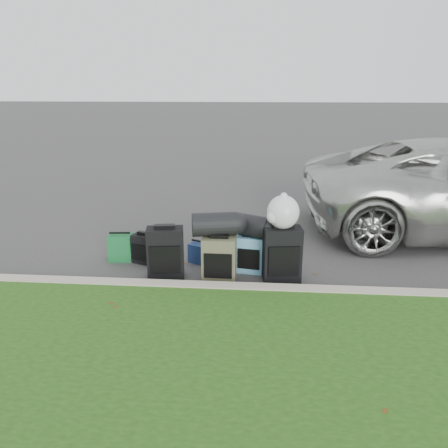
# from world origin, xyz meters

# --- Properties ---
(ground) EXTENTS (120.00, 120.00, 0.00)m
(ground) POSITION_xyz_m (0.00, 0.00, 0.00)
(ground) COLOR #383535
(ground) RESTS_ON ground
(curb) EXTENTS (120.00, 0.18, 0.15)m
(curb) POSITION_xyz_m (0.00, -1.00, 0.07)
(curb) COLOR #9E937F
(curb) RESTS_ON ground
(suitcase_small_black) EXTENTS (0.39, 0.30, 0.43)m
(suitcase_small_black) POSITION_xyz_m (-1.25, -0.04, 0.22)
(suitcase_small_black) COLOR black
(suitcase_small_black) RESTS_ON ground
(suitcase_large_black_left) EXTENTS (0.52, 0.36, 0.70)m
(suitcase_large_black_left) POSITION_xyz_m (-0.83, -0.51, 0.35)
(suitcase_large_black_left) COLOR black
(suitcase_large_black_left) RESTS_ON ground
(suitcase_olive) EXTENTS (0.45, 0.28, 0.61)m
(suitcase_olive) POSITION_xyz_m (-0.10, -0.57, 0.30)
(suitcase_olive) COLOR #41412B
(suitcase_olive) RESTS_ON ground
(suitcase_teal) EXTENTS (0.39, 0.27, 0.52)m
(suitcase_teal) POSITION_xyz_m (0.30, -0.24, 0.26)
(suitcase_teal) COLOR teal
(suitcase_teal) RESTS_ON ground
(suitcase_large_black_right) EXTENTS (0.52, 0.35, 0.73)m
(suitcase_large_black_right) POSITION_xyz_m (0.73, -0.47, 0.37)
(suitcase_large_black_right) COLOR black
(suitcase_large_black_right) RESTS_ON ground
(tote_green) EXTENTS (0.36, 0.30, 0.38)m
(tote_green) POSITION_xyz_m (-1.63, 0.05, 0.19)
(tote_green) COLOR #16642E
(tote_green) RESTS_ON ground
(tote_navy) EXTENTS (0.33, 0.30, 0.29)m
(tote_navy) POSITION_xyz_m (-0.46, 0.05, 0.14)
(tote_navy) COLOR navy
(tote_navy) RESTS_ON ground
(duffel_left) EXTENTS (0.63, 0.42, 0.31)m
(duffel_left) POSITION_xyz_m (-0.17, -0.48, 0.76)
(duffel_left) COLOR black
(duffel_left) RESTS_ON suitcase_olive
(duffel_right) EXTENTS (0.62, 0.52, 0.30)m
(duffel_right) POSITION_xyz_m (0.30, -0.22, 0.67)
(duffel_right) COLOR black
(duffel_right) RESTS_ON suitcase_teal
(trash_bag) EXTENTS (0.42, 0.42, 0.42)m
(trash_bag) POSITION_xyz_m (0.72, -0.46, 0.94)
(trash_bag) COLOR silver
(trash_bag) RESTS_ON suitcase_large_black_right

